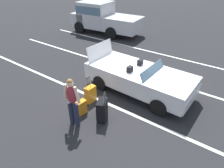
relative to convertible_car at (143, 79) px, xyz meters
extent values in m
plane|color=black|center=(-0.20, 0.01, -0.59)|extent=(80.00, 80.00, 0.00)
cube|color=silver|center=(-0.20, -1.39, -0.59)|extent=(18.00, 0.12, 0.01)
cube|color=silver|center=(-0.20, 1.31, -0.59)|extent=(18.00, 0.12, 0.01)
cube|color=silver|center=(-0.20, 4.01, -0.59)|extent=(18.00, 0.12, 0.01)
cube|color=silver|center=(-0.20, 0.01, 0.03)|extent=(4.17, 1.92, 0.64)
cube|color=silver|center=(1.24, -0.05, -0.08)|extent=(1.38, 1.72, 0.38)
cube|color=slate|center=(0.31, -0.01, 0.50)|extent=(0.24, 1.55, 0.31)
cube|color=black|center=(-0.39, 0.39, 0.46)|extent=(0.17, 0.23, 0.22)
cube|color=black|center=(-0.42, -0.35, 0.46)|extent=(0.17, 0.23, 0.22)
cube|color=silver|center=(-2.14, 0.09, 0.63)|extent=(0.22, 1.50, 0.63)
cylinder|color=black|center=(1.10, 0.77, -0.29)|extent=(0.61, 0.24, 0.60)
cylinder|color=black|center=(1.04, -0.85, -0.29)|extent=(0.61, 0.24, 0.60)
cylinder|color=black|center=(-1.44, 0.87, -0.29)|extent=(0.61, 0.24, 0.60)
cylinder|color=black|center=(-1.50, -0.75, -0.29)|extent=(0.61, 0.24, 0.60)
cube|color=black|center=(-0.33, -2.15, -0.22)|extent=(0.46, 0.55, 0.74)
cube|color=black|center=(-0.46, -2.22, -0.28)|extent=(0.18, 0.35, 0.41)
cylinder|color=gray|center=(-0.20, -2.24, 0.29)|extent=(0.03, 0.03, 0.28)
cylinder|color=gray|center=(-0.31, -2.00, 0.29)|extent=(0.03, 0.03, 0.28)
cylinder|color=black|center=(-0.26, -2.12, 0.43)|extent=(0.14, 0.25, 0.03)
sphere|color=black|center=(-0.16, -2.26, -0.57)|extent=(0.04, 0.04, 0.04)
sphere|color=black|center=(-0.31, -1.95, -0.57)|extent=(0.04, 0.04, 0.04)
cube|color=orange|center=(-1.28, -1.62, -0.28)|extent=(0.25, 0.41, 0.62)
cylinder|color=gray|center=(-1.34, -1.51, 0.20)|extent=(0.02, 0.02, 0.35)
cylinder|color=gray|center=(-1.35, -1.73, 0.20)|extent=(0.02, 0.02, 0.35)
cylinder|color=black|center=(-1.35, -1.62, 0.37)|extent=(0.04, 0.22, 0.03)
sphere|color=black|center=(-1.37, -1.48, -0.57)|extent=(0.04, 0.04, 0.04)
sphere|color=black|center=(-1.38, -1.76, -0.57)|extent=(0.04, 0.04, 0.04)
cube|color=orange|center=(-1.08, -2.31, -0.34)|extent=(0.23, 0.36, 0.50)
sphere|color=black|center=(-1.01, -2.44, -0.57)|extent=(0.04, 0.04, 0.04)
sphere|color=black|center=(-0.99, -2.20, -0.57)|extent=(0.04, 0.04, 0.04)
cylinder|color=#1E2338|center=(-0.99, -2.85, -0.18)|extent=(0.17, 0.17, 0.82)
cylinder|color=#1E2338|center=(-0.79, -2.82, -0.18)|extent=(0.17, 0.17, 0.82)
ellipsoid|color=maroon|center=(-0.89, -2.83, 0.53)|extent=(0.34, 0.26, 0.60)
sphere|color=beige|center=(-0.89, -2.83, 0.92)|extent=(0.21, 0.21, 0.21)
sphere|color=olive|center=(-0.89, -2.83, 0.97)|extent=(0.18, 0.18, 0.18)
cylinder|color=beige|center=(-1.10, -2.86, 0.59)|extent=(0.20, 0.11, 0.53)
cylinder|color=beige|center=(-0.69, -2.81, 0.59)|extent=(0.20, 0.11, 0.53)
cube|color=#B2B2B7|center=(-7.67, 5.20, 0.26)|extent=(1.24, 1.98, 0.90)
cube|color=#B2B2B7|center=(-6.62, 5.28, 0.66)|extent=(2.24, 2.05, 1.70)
cube|color=slate|center=(-6.62, 5.28, 1.04)|extent=(2.20, 2.07, 0.51)
cube|color=#B2B2B7|center=(-4.43, 5.45, 0.26)|extent=(2.54, 2.08, 0.90)
cylinder|color=black|center=(-7.38, 4.32, -0.19)|extent=(0.82, 0.34, 0.80)
cylinder|color=black|center=(-7.52, 6.12, -0.19)|extent=(0.82, 0.34, 0.80)
cylinder|color=black|center=(-4.72, 4.52, -0.19)|extent=(0.82, 0.34, 0.80)
cylinder|color=black|center=(-4.85, 6.32, -0.19)|extent=(0.82, 0.34, 0.80)
camera|label=1|loc=(2.71, -5.91, 3.75)|focal=31.29mm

